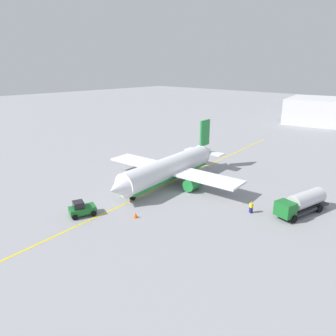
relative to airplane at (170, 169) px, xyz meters
name	(u,v)px	position (x,y,z in m)	size (l,w,h in m)	color
ground_plane	(168,184)	(0.44, 0.04, -2.78)	(400.00, 400.00, 0.00)	#939399
airplane	(170,169)	(0.00, 0.00, 0.00)	(28.76, 27.22, 9.94)	white
fuel_tanker	(302,202)	(-4.05, 22.10, -1.07)	(9.92, 4.68, 3.15)	#2D2D33
pushback_tug	(82,209)	(17.92, -0.31, -1.78)	(4.06, 3.28, 2.20)	#196B28
refueling_worker	(251,208)	(0.69, 16.77, -1.96)	(0.55, 0.62, 1.71)	navy
safety_cone_nose	(136,215)	(13.17, 5.78, -2.42)	(0.66, 0.66, 0.74)	#F2590F
distant_hangar	(314,110)	(-83.81, -4.61, 1.68)	(26.35, 22.23, 8.93)	silver
taxi_line_marking	(168,184)	(0.44, 0.04, -2.78)	(89.95, 0.30, 0.01)	yellow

